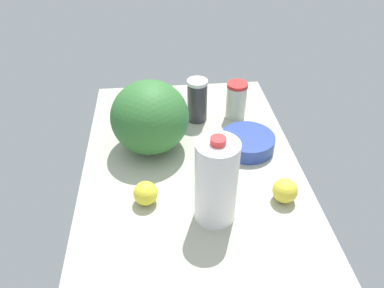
# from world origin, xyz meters

# --- Properties ---
(countertop) EXTENTS (1.20, 0.76, 0.03)m
(countertop) POSITION_xyz_m (0.00, 0.00, 0.01)
(countertop) COLOR #ABAE99
(countertop) RESTS_ON ground
(tumbler_cup) EXTENTS (0.08, 0.08, 0.16)m
(tumbler_cup) POSITION_xyz_m (-0.30, 0.21, 0.11)
(tumbler_cup) COLOR beige
(tumbler_cup) RESTS_ON countertop
(milk_jug) EXTENTS (0.12, 0.12, 0.29)m
(milk_jug) POSITION_xyz_m (0.23, 0.05, 0.17)
(milk_jug) COLOR white
(milk_jug) RESTS_ON countertop
(watermelon) EXTENTS (0.28, 0.28, 0.26)m
(watermelon) POSITION_xyz_m (-0.13, -0.14, 0.16)
(watermelon) COLOR #337032
(watermelon) RESTS_ON countertop
(mixing_bowl) EXTENTS (0.20, 0.20, 0.06)m
(mixing_bowl) POSITION_xyz_m (-0.09, 0.21, 0.06)
(mixing_bowl) COLOR #2B4198
(mixing_bowl) RESTS_ON countertop
(shaker_bottle) EXTENTS (0.08, 0.08, 0.18)m
(shaker_bottle) POSITION_xyz_m (-0.30, 0.05, 0.12)
(shaker_bottle) COLOR #313135
(shaker_bottle) RESTS_ON countertop
(lemon_loose) EXTENTS (0.06, 0.06, 0.06)m
(lemon_loose) POSITION_xyz_m (-0.47, -0.12, 0.06)
(lemon_loose) COLOR yellow
(lemon_loose) RESTS_ON countertop
(lemon_beside_bowl) EXTENTS (0.08, 0.08, 0.08)m
(lemon_beside_bowl) POSITION_xyz_m (0.16, -0.16, 0.07)
(lemon_beside_bowl) COLOR yellow
(lemon_beside_bowl) RESTS_ON countertop
(lemon_far_back) EXTENTS (0.08, 0.08, 0.08)m
(lemon_far_back) POSITION_xyz_m (0.19, 0.27, 0.07)
(lemon_far_back) COLOR yellow
(lemon_far_back) RESTS_ON countertop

